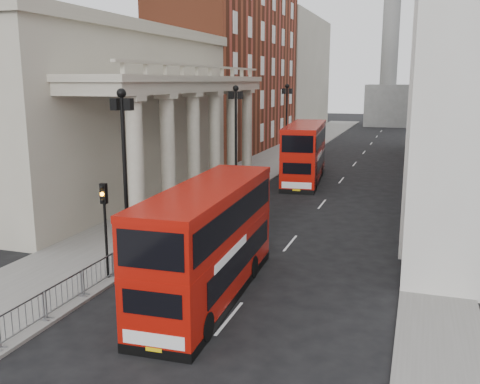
% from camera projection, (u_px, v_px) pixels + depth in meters
% --- Properties ---
extents(ground, '(260.00, 260.00, 0.00)m').
position_uv_depth(ground, '(92.00, 298.00, 22.01)').
color(ground, black).
rests_on(ground, ground).
extents(sidewalk_west, '(6.00, 140.00, 0.12)m').
position_uv_depth(sidewalk_west, '(246.00, 174.00, 50.77)').
color(sidewalk_west, slate).
rests_on(sidewalk_west, ground).
extents(sidewalk_east, '(3.00, 140.00, 0.12)m').
position_uv_depth(sidewalk_east, '(430.00, 185.00, 45.65)').
color(sidewalk_east, slate).
rests_on(sidewalk_east, ground).
extents(kerb, '(0.20, 140.00, 0.14)m').
position_uv_depth(kerb, '(276.00, 176.00, 49.85)').
color(kerb, slate).
rests_on(kerb, ground).
extents(portico_building, '(9.00, 28.00, 12.00)m').
position_uv_depth(portico_building, '(105.00, 118.00, 40.75)').
color(portico_building, '#9F9885').
rests_on(portico_building, ground).
extents(brick_building, '(9.00, 32.00, 22.00)m').
position_uv_depth(brick_building, '(234.00, 63.00, 67.57)').
color(brick_building, brown).
rests_on(brick_building, ground).
extents(west_building_far, '(9.00, 30.00, 20.00)m').
position_uv_depth(west_building_far, '(291.00, 74.00, 97.47)').
color(west_building_far, '#9F9885').
rests_on(west_building_far, ground).
extents(east_building, '(8.00, 55.00, 25.00)m').
position_uv_depth(east_building, '(472.00, 35.00, 44.18)').
color(east_building, beige).
rests_on(east_building, ground).
extents(monument_column, '(8.00, 8.00, 54.20)m').
position_uv_depth(monument_column, '(390.00, 42.00, 102.26)').
color(monument_column, '#60605E').
rests_on(monument_column, ground).
extents(lamp_post_south, '(1.05, 0.44, 8.32)m').
position_uv_depth(lamp_post_south, '(125.00, 165.00, 24.90)').
color(lamp_post_south, black).
rests_on(lamp_post_south, sidewalk_west).
extents(lamp_post_mid, '(1.05, 0.44, 8.32)m').
position_uv_depth(lamp_post_mid, '(236.00, 134.00, 39.75)').
color(lamp_post_mid, black).
rests_on(lamp_post_mid, sidewalk_west).
extents(lamp_post_north, '(1.05, 0.44, 8.32)m').
position_uv_depth(lamp_post_north, '(287.00, 119.00, 54.60)').
color(lamp_post_north, black).
rests_on(lamp_post_north, sidewalk_west).
extents(traffic_light, '(0.28, 0.33, 4.30)m').
position_uv_depth(traffic_light, '(105.00, 213.00, 23.36)').
color(traffic_light, black).
rests_on(traffic_light, sidewalk_west).
extents(crowd_barriers, '(0.50, 18.75, 1.10)m').
position_uv_depth(crowd_barriers, '(113.00, 264.00, 24.04)').
color(crowd_barriers, gray).
rests_on(crowd_barriers, sidewalk_west).
extents(bus_near, '(3.05, 10.90, 4.66)m').
position_uv_depth(bus_near, '(209.00, 240.00, 21.74)').
color(bus_near, '#A10F07').
rests_on(bus_near, ground).
extents(bus_far, '(4.01, 11.95, 5.06)m').
position_uv_depth(bus_far, '(305.00, 152.00, 47.02)').
color(bus_far, '#A81007').
rests_on(bus_far, ground).
extents(pedestrian_a, '(0.66, 0.50, 1.61)m').
position_uv_depth(pedestrian_a, '(179.00, 196.00, 37.03)').
color(pedestrian_a, black).
rests_on(pedestrian_a, sidewalk_west).
extents(pedestrian_b, '(0.95, 0.81, 1.69)m').
position_uv_depth(pedestrian_b, '(172.00, 195.00, 37.20)').
color(pedestrian_b, black).
rests_on(pedestrian_b, sidewalk_west).
extents(pedestrian_c, '(0.92, 0.67, 1.75)m').
position_uv_depth(pedestrian_c, '(191.00, 194.00, 37.46)').
color(pedestrian_c, black).
rests_on(pedestrian_c, sidewalk_west).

